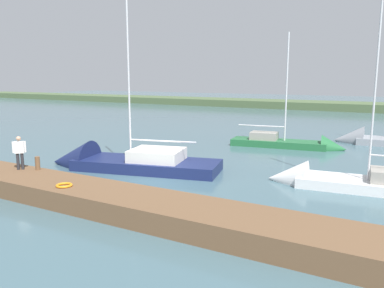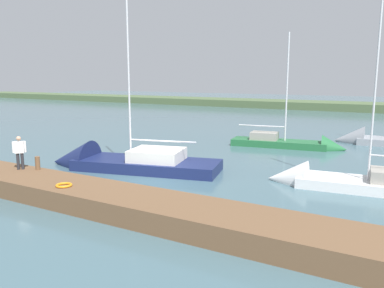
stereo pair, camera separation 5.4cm
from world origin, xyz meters
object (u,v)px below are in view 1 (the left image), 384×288
mooring_post_near (38,163)px  sailboat_behind_pier (346,184)px  person_on_dock (19,151)px  life_ring_buoy (64,185)px  sailboat_near_dock (114,164)px  sailboat_far_right (295,145)px

mooring_post_near → sailboat_behind_pier: (-12.92, -6.93, -0.92)m
sailboat_behind_pier → mooring_post_near: bearing=22.0°
mooring_post_near → person_on_dock: (0.78, 0.36, 0.60)m
sailboat_behind_pier → life_ring_buoy: bearing=34.7°
sailboat_near_dock → sailboat_behind_pier: sailboat_near_dock is taller
life_ring_buoy → sailboat_far_right: bearing=-104.9°
mooring_post_near → sailboat_far_right: size_ratio=0.07×
life_ring_buoy → sailboat_near_dock: sailboat_near_dock is taller
sailboat_behind_pier → sailboat_far_right: bearing=-68.7°
sailboat_near_dock → sailboat_far_right: size_ratio=1.30×
mooring_post_near → sailboat_far_right: (-8.02, -16.31, -0.93)m
life_ring_buoy → sailboat_far_right: (-4.71, -17.71, -0.66)m
sailboat_far_right → person_on_dock: size_ratio=5.71×
sailboat_far_right → life_ring_buoy: bearing=-113.3°
mooring_post_near → sailboat_behind_pier: size_ratio=0.06×
life_ring_buoy → sailboat_behind_pier: 12.73m
sailboat_far_right → person_on_dock: (8.80, 16.67, 1.53)m
life_ring_buoy → mooring_post_near: bearing=-22.9°
sailboat_behind_pier → person_on_dock: (13.70, 7.29, 1.52)m
mooring_post_near → sailboat_near_dock: (-0.69, -4.66, -0.89)m
sailboat_near_dock → sailboat_behind_pier: 12.44m
mooring_post_near → sailboat_behind_pier: bearing=-151.8°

